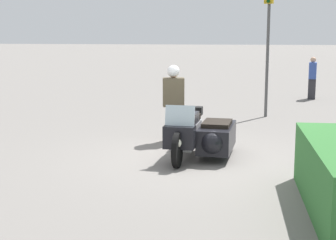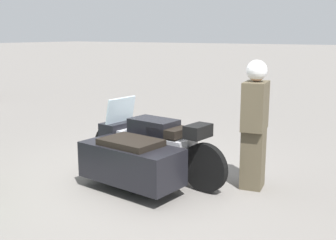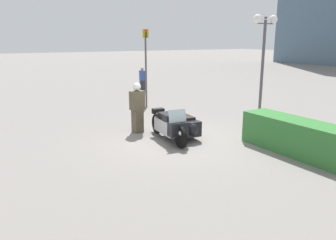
{
  "view_description": "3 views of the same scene",
  "coord_description": "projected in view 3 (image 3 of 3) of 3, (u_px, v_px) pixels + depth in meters",
  "views": [
    {
      "loc": [
        10.22,
        0.6,
        2.61
      ],
      "look_at": [
        0.36,
        -0.63,
        0.86
      ],
      "focal_mm": 55.0,
      "sensor_mm": 36.0,
      "label": 1
    },
    {
      "loc": [
        -3.62,
        4.7,
        2.15
      ],
      "look_at": [
        -0.67,
        0.06,
        1.02
      ],
      "focal_mm": 45.0,
      "sensor_mm": 36.0,
      "label": 2
    },
    {
      "loc": [
        8.76,
        -5.8,
        3.27
      ],
      "look_at": [
        0.51,
        -0.74,
        0.89
      ],
      "focal_mm": 35.0,
      "sensor_mm": 36.0,
      "label": 3
    }
  ],
  "objects": [
    {
      "name": "hedge_bush_curbside",
      "position": [
        296.0,
        137.0,
        9.59
      ],
      "size": [
        3.42,
        0.96,
        1.01
      ],
      "primitive_type": "cube",
      "color": "#337033",
      "rests_on": "ground"
    },
    {
      "name": "police_motorcycle",
      "position": [
        177.0,
        125.0,
        10.97
      ],
      "size": [
        2.5,
        1.41,
        1.17
      ],
      "rotation": [
        0.0,
        0.0,
        -0.1
      ],
      "color": "black",
      "rests_on": "ground"
    },
    {
      "name": "ground_plane",
      "position": [
        179.0,
        140.0,
        10.98
      ],
      "size": [
        160.0,
        160.0,
        0.0
      ],
      "primitive_type": "plane",
      "color": "slate"
    },
    {
      "name": "twin_lamp_post",
      "position": [
        264.0,
        40.0,
        13.29
      ],
      "size": [
        0.35,
        1.24,
        4.24
      ],
      "color": "#4C4C51",
      "rests_on": "ground"
    },
    {
      "name": "officer_rider",
      "position": [
        137.0,
        106.0,
        11.68
      ],
      "size": [
        0.38,
        0.53,
        1.8
      ],
      "rotation": [
        0.0,
        0.0,
        0.17
      ],
      "color": "brown",
      "rests_on": "ground"
    },
    {
      "name": "pedestrian_bystander",
      "position": [
        142.0,
        80.0,
        20.64
      ],
      "size": [
        0.49,
        0.35,
        1.59
      ],
      "rotation": [
        0.0,
        0.0,
        -1.74
      ],
      "color": "#2D2D33",
      "rests_on": "ground"
    },
    {
      "name": "traffic_light_far",
      "position": [
        146.0,
        58.0,
        15.67
      ],
      "size": [
        0.23,
        0.29,
        3.75
      ],
      "rotation": [
        0.0,
        0.0,
        -0.29
      ],
      "color": "#4C4C4C",
      "rests_on": "ground"
    }
  ]
}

